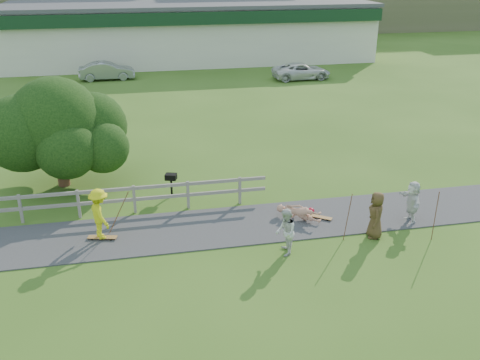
% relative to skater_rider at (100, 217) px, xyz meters
% --- Properties ---
extents(ground, '(260.00, 260.00, 0.00)m').
position_rel_skater_rider_xyz_m(ground, '(3.15, -1.41, -0.88)').
color(ground, '#375C1A').
rests_on(ground, ground).
extents(path, '(34.00, 3.00, 0.04)m').
position_rel_skater_rider_xyz_m(path, '(3.15, 0.09, -0.86)').
color(path, '#38383A').
rests_on(path, ground).
extents(fence, '(15.05, 0.10, 1.10)m').
position_rel_skater_rider_xyz_m(fence, '(-1.47, 1.89, -0.16)').
color(fence, slate).
rests_on(fence, ground).
extents(strip_mall, '(32.50, 10.75, 5.10)m').
position_rel_skater_rider_xyz_m(strip_mall, '(7.15, 33.53, 1.70)').
color(strip_mall, silver).
rests_on(strip_mall, ground).
extents(skater_rider, '(1.04, 1.30, 1.76)m').
position_rel_skater_rider_xyz_m(skater_rider, '(0.00, 0.00, 0.00)').
color(skater_rider, yellow).
rests_on(skater_rider, ground).
extents(skater_fallen, '(1.41, 1.51, 0.61)m').
position_rel_skater_rider_xyz_m(skater_fallen, '(6.94, 0.07, -0.58)').
color(skater_fallen, tan).
rests_on(skater_fallen, ground).
extents(spectator_a, '(0.71, 0.85, 1.57)m').
position_rel_skater_rider_xyz_m(spectator_a, '(5.80, -2.13, -0.10)').
color(spectator_a, silver).
rests_on(spectator_a, ground).
extents(spectator_c, '(0.74, 0.93, 1.65)m').
position_rel_skater_rider_xyz_m(spectator_c, '(9.10, -1.66, -0.05)').
color(spectator_c, '#4E391F').
rests_on(spectator_c, ground).
extents(spectator_d, '(0.62, 1.50, 1.57)m').
position_rel_skater_rider_xyz_m(spectator_d, '(10.86, -0.86, -0.10)').
color(spectator_d, silver).
rests_on(spectator_d, ground).
extents(car_silver, '(4.24, 1.57, 1.39)m').
position_rel_skater_rider_xyz_m(car_silver, '(-0.38, 26.02, -0.19)').
color(car_silver, gray).
rests_on(car_silver, ground).
extents(car_white, '(4.57, 2.22, 1.25)m').
position_rel_skater_rider_xyz_m(car_white, '(14.44, 23.17, -0.25)').
color(car_white, silver).
rests_on(car_white, ground).
extents(tree, '(5.85, 5.85, 3.59)m').
position_rel_skater_rider_xyz_m(tree, '(-1.71, 5.15, 0.91)').
color(tree, black).
rests_on(tree, ground).
extents(bbq, '(0.52, 0.45, 0.95)m').
position_rel_skater_rider_xyz_m(bbq, '(2.62, 3.12, -0.40)').
color(bbq, black).
rests_on(bbq, ground).
extents(longboard_rider, '(1.01, 0.46, 0.11)m').
position_rel_skater_rider_xyz_m(longboard_rider, '(0.00, 0.00, -0.83)').
color(longboard_rider, brown).
rests_on(longboard_rider, ground).
extents(longboard_fallen, '(0.83, 0.70, 0.10)m').
position_rel_skater_rider_xyz_m(longboard_fallen, '(7.74, -0.03, -0.83)').
color(longboard_fallen, brown).
rests_on(longboard_fallen, ground).
extents(helmet, '(0.26, 0.26, 0.26)m').
position_rel_skater_rider_xyz_m(helmet, '(7.54, 0.42, -0.75)').
color(helmet, '#B4051E').
rests_on(helmet, ground).
extents(pole_rider, '(0.03, 0.03, 1.71)m').
position_rel_skater_rider_xyz_m(pole_rider, '(0.60, 0.40, -0.02)').
color(pole_rider, brown).
rests_on(pole_rider, ground).
extents(pole_spec_left, '(0.03, 0.03, 1.71)m').
position_rel_skater_rider_xyz_m(pole_spec_left, '(8.09, -1.67, -0.03)').
color(pole_spec_left, brown).
rests_on(pole_spec_left, ground).
extents(pole_spec_right, '(0.03, 0.03, 1.79)m').
position_rel_skater_rider_xyz_m(pole_spec_right, '(10.95, -2.25, 0.01)').
color(pole_spec_right, brown).
rests_on(pole_spec_right, ground).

